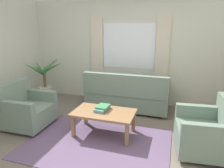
% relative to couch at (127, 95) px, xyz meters
% --- Properties ---
extents(ground_plane, '(6.24, 6.24, 0.00)m').
position_rel_couch_xyz_m(ground_plane, '(-0.12, -1.60, -0.37)').
color(ground_plane, '#6B6056').
extents(wall_back, '(5.32, 0.12, 2.60)m').
position_rel_couch_xyz_m(wall_back, '(-0.12, 0.66, 0.93)').
color(wall_back, beige).
rests_on(wall_back, ground_plane).
extents(window_with_curtains, '(1.98, 0.07, 1.40)m').
position_rel_couch_xyz_m(window_with_curtains, '(-0.12, 0.57, 1.08)').
color(window_with_curtains, white).
extents(area_rug, '(2.39, 1.66, 0.01)m').
position_rel_couch_xyz_m(area_rug, '(-0.12, -1.60, -0.36)').
color(area_rug, '#604C6B').
rests_on(area_rug, ground_plane).
extents(couch, '(1.90, 0.82, 0.92)m').
position_rel_couch_xyz_m(couch, '(0.00, 0.00, 0.00)').
color(couch, slate).
rests_on(couch, ground_plane).
extents(armchair_left, '(0.83, 0.85, 0.88)m').
position_rel_couch_xyz_m(armchair_left, '(-1.70, -1.40, -0.01)').
color(armchair_left, slate).
rests_on(armchair_left, ground_plane).
extents(armchair_right, '(0.90, 0.92, 0.88)m').
position_rel_couch_xyz_m(armchair_right, '(1.60, -1.30, -0.01)').
color(armchair_right, slate).
rests_on(armchair_right, ground_plane).
extents(coffee_table, '(1.10, 0.64, 0.44)m').
position_rel_couch_xyz_m(coffee_table, '(-0.12, -1.25, 0.01)').
color(coffee_table, olive).
rests_on(coffee_table, ground_plane).
extents(book_stack_on_table, '(0.23, 0.35, 0.08)m').
position_rel_couch_xyz_m(book_stack_on_table, '(-0.18, -1.18, 0.11)').
color(book_stack_on_table, '#5B8E93').
rests_on(book_stack_on_table, coffee_table).
extents(potted_plant, '(1.06, 1.15, 1.10)m').
position_rel_couch_xyz_m(potted_plant, '(-2.27, 0.06, 0.11)').
color(potted_plant, '#B7B2A8').
rests_on(potted_plant, ground_plane).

